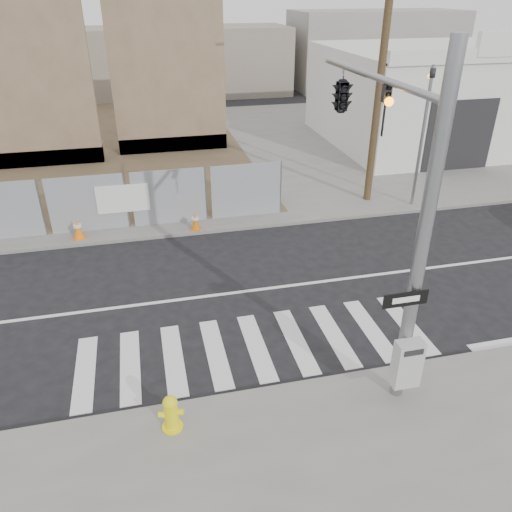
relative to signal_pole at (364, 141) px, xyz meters
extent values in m
plane|color=black|center=(-2.49, 2.05, -4.78)|extent=(100.00, 100.00, 0.00)
cube|color=slate|center=(-2.49, 16.05, -4.72)|extent=(50.00, 20.00, 0.12)
cylinder|color=gray|center=(0.01, -2.75, -1.16)|extent=(0.26, 0.26, 7.00)
cylinder|color=gray|center=(0.01, -0.15, 1.34)|extent=(0.14, 5.20, 0.14)
cube|color=#B2B2AF|center=(-0.04, -3.03, -3.64)|extent=(0.55, 0.30, 1.05)
cube|color=black|center=(-0.24, -2.91, -2.16)|extent=(0.90, 0.03, 0.30)
cube|color=silver|center=(-0.24, -2.93, -2.16)|extent=(0.55, 0.01, 0.12)
imported|color=black|center=(0.01, -0.75, 0.79)|extent=(0.16, 0.20, 1.00)
imported|color=black|center=(0.01, 1.45, 0.79)|extent=(0.53, 2.48, 1.00)
cylinder|color=gray|center=(5.51, 6.65, -2.06)|extent=(0.12, 0.12, 5.20)
imported|color=black|center=(5.51, 6.65, 0.44)|extent=(0.16, 0.20, 1.00)
cube|color=brown|center=(-9.49, 15.05, -0.66)|extent=(6.00, 0.50, 8.00)
cube|color=brown|center=(-9.49, 15.45, -4.26)|extent=(6.00, 1.30, 0.80)
cube|color=brown|center=(-2.99, 16.05, -0.66)|extent=(5.50, 0.50, 8.00)
cube|color=brown|center=(-2.99, 16.45, -4.26)|extent=(5.50, 1.30, 0.80)
cube|color=silver|center=(11.51, 15.05, -2.26)|extent=(12.00, 10.00, 4.80)
cube|color=black|center=(9.51, 10.03, -3.06)|extent=(3.40, 0.06, 3.20)
cylinder|color=brown|center=(4.01, 7.55, 0.34)|extent=(0.28, 0.28, 10.00)
cylinder|color=yellow|center=(-4.70, -2.63, -4.64)|extent=(0.53, 0.53, 0.04)
cylinder|color=yellow|center=(-4.70, -2.63, -4.35)|extent=(0.34, 0.34, 0.62)
sphere|color=yellow|center=(-4.70, -2.63, -4.02)|extent=(0.29, 0.29, 0.29)
cylinder|color=yellow|center=(-4.86, -2.63, -4.29)|extent=(0.17, 0.16, 0.11)
cylinder|color=yellow|center=(-4.53, -2.63, -4.29)|extent=(0.17, 0.16, 0.11)
cube|color=orange|center=(-7.08, 6.49, -4.65)|extent=(0.47, 0.47, 0.03)
cone|color=orange|center=(-7.08, 6.49, -4.31)|extent=(0.41, 0.41, 0.71)
cylinder|color=silver|center=(-7.08, 6.49, -4.21)|extent=(0.27, 0.27, 0.08)
cube|color=orange|center=(-3.11, 6.27, -4.65)|extent=(0.41, 0.41, 0.03)
cone|color=orange|center=(-3.11, 6.27, -4.34)|extent=(0.37, 0.37, 0.64)
cylinder|color=silver|center=(-3.11, 6.27, -4.25)|extent=(0.25, 0.25, 0.07)
camera|label=1|loc=(-4.71, -9.79, 2.93)|focal=35.00mm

